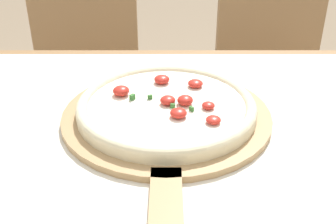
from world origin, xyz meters
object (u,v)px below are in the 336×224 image
pizza_peel (168,121)px  pizza (168,106)px  chair_right (273,71)px  chair_left (86,70)px

pizza_peel → pizza: size_ratio=1.79×
pizza_peel → chair_right: bearing=63.1°
pizza_peel → pizza: (0.00, 0.02, 0.02)m
pizza_peel → chair_right: (0.37, 0.74, -0.23)m
pizza → chair_left: (-0.30, 0.71, -0.25)m
pizza_peel → chair_left: chair_left is taller
chair_left → pizza: bearing=-68.3°
pizza_peel → pizza: pizza is taller
pizza_peel → pizza: bearing=89.5°
pizza_peel → chair_right: chair_right is taller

